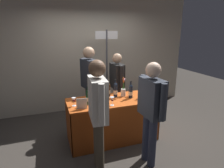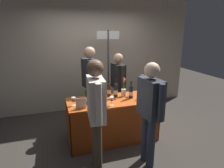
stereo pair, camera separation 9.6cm
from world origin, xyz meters
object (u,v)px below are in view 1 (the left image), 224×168
object	(u,v)px
wine_glass_near_vendor	(112,99)
wine_glass_near_taster	(74,100)
booth_signpost	(107,63)
featured_wine_bottle	(88,97)
taster_foreground_right	(151,106)
vendor_presenter	(90,80)
flower_vase	(123,90)
wine_glass_mid	(130,91)
display_bottle_0	(144,90)
tasting_table	(112,112)

from	to	relation	value
wine_glass_near_vendor	wine_glass_near_taster	distance (m)	0.64
wine_glass_near_vendor	booth_signpost	size ratio (longest dim) A/B	0.07
featured_wine_bottle	wine_glass_near_taster	distance (m)	0.24
wine_glass_near_vendor	booth_signpost	world-z (taller)	booth_signpost
wine_glass_near_vendor	taster_foreground_right	world-z (taller)	taster_foreground_right
featured_wine_bottle	vendor_presenter	size ratio (longest dim) A/B	0.19
wine_glass_near_taster	wine_glass_near_vendor	bearing A→B (deg)	-17.29
flower_vase	wine_glass_mid	bearing A→B (deg)	-12.67
wine_glass_mid	wine_glass_near_taster	bearing A→B (deg)	-171.92
display_bottle_0	wine_glass_mid	bearing A→B (deg)	146.47
featured_wine_bottle	flower_vase	size ratio (longest dim) A/B	0.87
display_bottle_0	wine_glass_mid	world-z (taller)	display_bottle_0
wine_glass_near_taster	taster_foreground_right	xyz separation A→B (m)	(1.00, -0.79, 0.06)
wine_glass_near_taster	vendor_presenter	world-z (taller)	vendor_presenter
featured_wine_bottle	wine_glass_near_vendor	bearing A→B (deg)	-27.14
wine_glass_mid	display_bottle_0	bearing A→B (deg)	-33.53
wine_glass_near_taster	flower_vase	xyz separation A→B (m)	(0.97, 0.19, 0.01)
vendor_presenter	wine_glass_near_taster	bearing A→B (deg)	-44.51
booth_signpost	tasting_table	bearing A→B (deg)	-103.53
featured_wine_bottle	wine_glass_mid	distance (m)	0.88
flower_vase	booth_signpost	xyz separation A→B (m)	(0.01, 1.06, 0.36)
wine_glass_near_taster	booth_signpost	xyz separation A→B (m)	(0.98, 1.24, 0.38)
wine_glass_near_taster	booth_signpost	distance (m)	1.63
wine_glass_near_vendor	taster_foreground_right	size ratio (longest dim) A/B	0.09
featured_wine_bottle	booth_signpost	distance (m)	1.49
tasting_table	vendor_presenter	size ratio (longest dim) A/B	0.96
featured_wine_bottle	display_bottle_0	bearing A→B (deg)	0.76
tasting_table	booth_signpost	xyz separation A→B (m)	(0.28, 1.18, 0.73)
flower_vase	booth_signpost	size ratio (longest dim) A/B	0.19
featured_wine_bottle	wine_glass_mid	xyz separation A→B (m)	(0.86, 0.16, -0.03)
featured_wine_bottle	flower_vase	distance (m)	0.76
taster_foreground_right	booth_signpost	xyz separation A→B (m)	(-0.02, 2.04, 0.31)
wine_glass_mid	booth_signpost	world-z (taller)	booth_signpost
wine_glass_near_vendor	vendor_presenter	xyz separation A→B (m)	(-0.17, 0.91, 0.14)
taster_foreground_right	tasting_table	bearing A→B (deg)	17.23
wine_glass_near_taster	taster_foreground_right	bearing A→B (deg)	-38.34
tasting_table	taster_foreground_right	distance (m)	1.00
taster_foreground_right	wine_glass_mid	bearing A→B (deg)	-8.31
tasting_table	flower_vase	world-z (taller)	flower_vase
tasting_table	vendor_presenter	world-z (taller)	vendor_presenter
wine_glass_mid	wine_glass_near_taster	world-z (taller)	wine_glass_near_taster
display_bottle_0	wine_glass_near_vendor	size ratio (longest dim) A/B	2.21
display_bottle_0	taster_foreground_right	size ratio (longest dim) A/B	0.21
wine_glass_near_vendor	flower_vase	distance (m)	0.52
featured_wine_bottle	wine_glass_near_vendor	world-z (taller)	featured_wine_bottle
wine_glass_near_vendor	flower_vase	bearing A→B (deg)	46.21
tasting_table	featured_wine_bottle	world-z (taller)	featured_wine_bottle
tasting_table	wine_glass_near_vendor	bearing A→B (deg)	-108.78
tasting_table	wine_glass_mid	size ratio (longest dim) A/B	11.33
wine_glass_mid	taster_foreground_right	bearing A→B (deg)	-96.17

